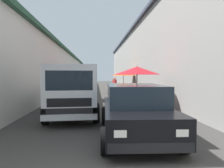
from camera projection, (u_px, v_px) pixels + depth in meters
name	position (u px, v px, depth m)	size (l,w,h in m)	color
ground	(101.00, 97.00, 16.08)	(90.00, 90.00, 0.00)	#3D3A38
building_left_whitewash	(22.00, 70.00, 17.68)	(49.80, 7.50, 4.38)	beige
building_right_concrete	(175.00, 58.00, 18.72)	(49.80, 7.50, 6.69)	gray
fruit_stall_far_left	(137.00, 76.00, 9.99)	(2.30, 2.30, 2.23)	#9E9EA3
fruit_stall_near_left	(124.00, 77.00, 20.11)	(2.45, 2.45, 2.09)	#9E9EA3
fruit_stall_near_right	(77.00, 74.00, 13.77)	(2.39, 2.39, 2.34)	#9E9EA3
hatchback_car	(135.00, 110.00, 5.73)	(3.97, 2.04, 1.45)	black
delivery_truck	(72.00, 93.00, 7.77)	(5.01, 2.17, 2.08)	black
vendor_by_crates	(115.00, 85.00, 17.51)	(0.60, 0.35, 1.58)	navy
vendor_in_shade	(80.00, 84.00, 18.73)	(0.54, 0.42, 1.58)	#232328
parked_scooter	(142.00, 94.00, 13.54)	(1.69, 0.48, 1.14)	black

